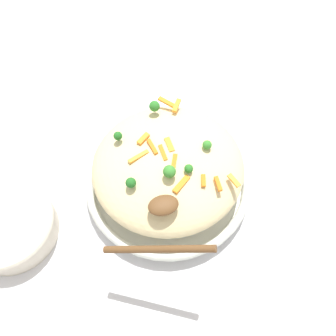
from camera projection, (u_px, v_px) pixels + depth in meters
ground_plane at (168, 185)px, 0.81m from camera, size 2.40×2.40×0.00m
serving_bowl at (168, 181)px, 0.79m from camera, size 0.36×0.36×0.04m
pasta_mound at (168, 167)px, 0.73m from camera, size 0.31×0.30×0.10m
carrot_piece_0 at (167, 103)px, 0.76m from camera, size 0.04×0.04×0.01m
carrot_piece_1 at (169, 145)px, 0.70m from camera, size 0.01×0.03×0.01m
carrot_piece_2 at (143, 139)px, 0.71m from camera, size 0.03×0.03×0.01m
carrot_piece_3 at (174, 162)px, 0.68m from camera, size 0.02×0.03×0.01m
carrot_piece_4 at (163, 153)px, 0.69m from camera, size 0.01×0.04×0.01m
carrot_piece_5 at (234, 180)px, 0.67m from camera, size 0.02×0.03×0.01m
carrot_piece_6 at (152, 147)px, 0.69m from camera, size 0.02×0.04×0.01m
carrot_piece_7 at (181, 184)px, 0.66m from camera, size 0.04×0.03×0.01m
carrot_piece_8 at (177, 106)px, 0.75m from camera, size 0.03×0.03×0.01m
carrot_piece_9 at (138, 157)px, 0.69m from camera, size 0.04×0.02×0.01m
carrot_piece_10 at (203, 181)px, 0.67m from camera, size 0.01×0.03×0.01m
carrot_piece_11 at (218, 184)px, 0.66m from camera, size 0.01×0.03×0.01m
broccoli_floret_0 at (169, 172)px, 0.65m from camera, size 0.02×0.02×0.03m
broccoli_floret_1 at (154, 106)px, 0.74m from camera, size 0.02×0.02×0.03m
broccoli_floret_2 at (207, 145)px, 0.69m from camera, size 0.02×0.02×0.02m
broccoli_floret_3 at (189, 169)px, 0.66m from camera, size 0.02×0.02×0.02m
broccoli_floret_4 at (118, 136)px, 0.70m from camera, size 0.02×0.02×0.02m
broccoli_floret_5 at (131, 183)px, 0.65m from camera, size 0.02×0.02×0.02m
serving_spoon at (161, 222)px, 0.60m from camera, size 0.18×0.14×0.08m
companion_bowl at (9, 226)px, 0.72m from camera, size 0.20×0.20×0.06m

